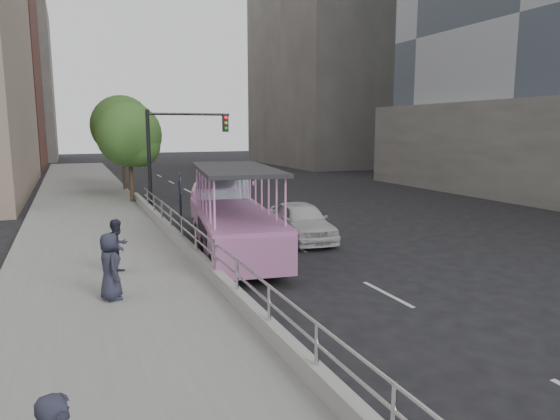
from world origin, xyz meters
The scene contains 13 objects.
ground centered at (0.00, 0.00, 0.00)m, with size 160.00×160.00×0.00m, color black.
sidewalk centered at (-5.75, 10.00, 0.15)m, with size 5.50×80.00×0.30m, color gray.
kerb_wall centered at (-3.12, 2.00, 0.48)m, with size 0.24×30.00×0.36m, color #A7A7A2.
guardrail centered at (-3.12, 2.00, 1.14)m, with size 0.07×22.00×0.71m.
duck_boat centered at (-1.35, 4.24, 1.14)m, with size 3.55×9.44×3.06m.
car centered at (1.67, 4.74, 0.75)m, with size 1.77×4.38×1.49m, color silver.
pedestrian_mid centered at (-5.39, 1.74, 1.06)m, with size 0.74×0.58×1.53m, color #252736.
pedestrian_far centered at (-5.75, -0.50, 1.10)m, with size 0.78×0.51×1.60m, color #252736.
parking_sign centered at (-3.00, 4.75, 1.74)m, with size 0.14×0.62×2.78m.
traffic_signal centered at (-1.70, 12.50, 3.50)m, with size 4.20×0.32×5.20m.
street_tree_near centered at (-3.30, 15.93, 3.82)m, with size 3.52×3.52×5.72m.
street_tree_far centered at (-3.10, 21.93, 4.31)m, with size 3.97×3.97×6.45m.
midrise_stone_a centered at (26.00, 42.00, 16.00)m, with size 20.00×20.00×32.00m, color gray.
Camera 1 is at (-6.46, -12.48, 4.30)m, focal length 32.00 mm.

